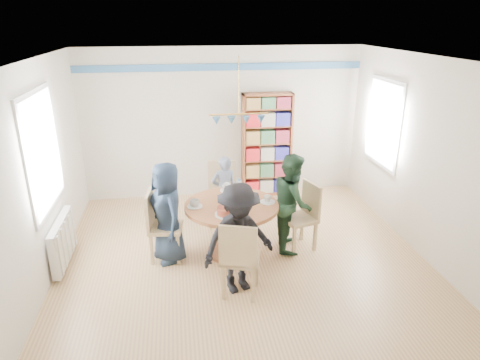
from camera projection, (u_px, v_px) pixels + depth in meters
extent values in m
plane|color=tan|center=(244.00, 261.00, 5.91)|extent=(5.00, 5.00, 0.00)
plane|color=white|center=(245.00, 59.00, 4.94)|extent=(5.00, 5.00, 0.00)
plane|color=silver|center=(223.00, 124.00, 7.73)|extent=(5.00, 0.00, 5.00)
plane|color=silver|center=(299.00, 282.00, 3.11)|extent=(5.00, 0.00, 5.00)
plane|color=silver|center=(37.00, 180.00, 5.08)|extent=(0.00, 5.00, 5.00)
plane|color=silver|center=(427.00, 160.00, 5.77)|extent=(0.00, 5.00, 5.00)
cube|color=#34628F|center=(222.00, 67.00, 7.36)|extent=(5.00, 0.02, 0.12)
cube|color=white|center=(42.00, 152.00, 5.27)|extent=(0.03, 1.32, 1.52)
cube|color=white|center=(44.00, 152.00, 5.27)|extent=(0.01, 1.20, 1.40)
cube|color=white|center=(384.00, 123.00, 6.90)|extent=(0.03, 1.12, 1.42)
cube|color=white|center=(382.00, 123.00, 6.90)|extent=(0.01, 1.00, 1.30)
cylinder|color=gold|center=(239.00, 86.00, 5.54)|extent=(0.01, 0.01, 0.75)
cylinder|color=gold|center=(239.00, 114.00, 5.67)|extent=(0.80, 0.02, 0.02)
cone|color=teal|center=(217.00, 121.00, 5.66)|extent=(0.11, 0.11, 0.10)
cone|color=teal|center=(231.00, 120.00, 5.69)|extent=(0.11, 0.11, 0.10)
cone|color=teal|center=(246.00, 120.00, 5.71)|extent=(0.11, 0.11, 0.10)
cone|color=teal|center=(261.00, 119.00, 5.74)|extent=(0.11, 0.11, 0.10)
cube|color=silver|center=(63.00, 241.00, 5.72)|extent=(0.10, 1.00, 0.60)
cube|color=silver|center=(60.00, 256.00, 5.36)|extent=(0.02, 0.06, 0.56)
cube|color=silver|center=(64.00, 248.00, 5.54)|extent=(0.02, 0.06, 0.56)
cube|color=silver|center=(67.00, 241.00, 5.73)|extent=(0.02, 0.06, 0.56)
cube|color=silver|center=(71.00, 234.00, 5.91)|extent=(0.02, 0.06, 0.56)
cube|color=silver|center=(74.00, 227.00, 6.10)|extent=(0.02, 0.06, 0.56)
cylinder|color=brown|center=(232.00, 206.00, 5.87)|extent=(1.30, 1.30, 0.05)
cylinder|color=brown|center=(232.00, 230.00, 6.01)|extent=(0.16, 0.16, 0.70)
cylinder|color=brown|center=(232.00, 251.00, 6.12)|extent=(0.70, 0.70, 0.04)
cube|color=tan|center=(166.00, 227.00, 5.83)|extent=(0.49, 0.49, 0.05)
cube|color=tan|center=(150.00, 210.00, 5.74)|extent=(0.10, 0.44, 0.52)
cube|color=tan|center=(178.00, 250.00, 5.76)|extent=(0.05, 0.05, 0.45)
cube|color=tan|center=(181.00, 237.00, 6.09)|extent=(0.05, 0.05, 0.45)
cube|color=tan|center=(152.00, 250.00, 5.75)|extent=(0.05, 0.05, 0.45)
cube|color=tan|center=(156.00, 237.00, 6.08)|extent=(0.05, 0.05, 0.45)
cube|color=tan|center=(299.00, 219.00, 6.09)|extent=(0.54, 0.54, 0.05)
cube|color=tan|center=(311.00, 200.00, 6.08)|extent=(0.16, 0.43, 0.52)
cube|color=tan|center=(281.00, 231.00, 6.26)|extent=(0.05, 0.05, 0.44)
cube|color=tan|center=(294.00, 242.00, 5.96)|extent=(0.05, 0.05, 0.44)
cube|color=tan|center=(302.00, 226.00, 6.40)|extent=(0.05, 0.05, 0.44)
cube|color=tan|center=(315.00, 237.00, 6.10)|extent=(0.05, 0.05, 0.44)
cube|color=tan|center=(222.00, 196.00, 6.83)|extent=(0.49, 0.49, 0.05)
cube|color=tan|center=(222.00, 176.00, 6.92)|extent=(0.45, 0.09, 0.53)
cube|color=tan|center=(211.00, 215.00, 6.74)|extent=(0.05, 0.05, 0.46)
cube|color=tan|center=(234.00, 215.00, 6.75)|extent=(0.05, 0.05, 0.46)
cube|color=tan|center=(211.00, 206.00, 7.08)|extent=(0.05, 0.05, 0.46)
cube|color=tan|center=(233.00, 206.00, 7.09)|extent=(0.05, 0.05, 0.46)
cube|color=tan|center=(241.00, 258.00, 5.09)|extent=(0.55, 0.55, 0.05)
cube|color=tan|center=(238.00, 247.00, 4.81)|extent=(0.43, 0.17, 0.52)
cube|color=tan|center=(257.00, 269.00, 5.31)|extent=(0.05, 0.05, 0.45)
cube|color=tan|center=(229.00, 267.00, 5.37)|extent=(0.05, 0.05, 0.45)
cube|color=tan|center=(253.00, 286.00, 4.99)|extent=(0.05, 0.05, 0.45)
cube|color=tan|center=(223.00, 283.00, 5.04)|extent=(0.05, 0.05, 0.45)
imported|color=#182436|center=(168.00, 213.00, 5.73)|extent=(0.66, 0.80, 1.41)
imported|color=#18311E|center=(292.00, 202.00, 6.04)|extent=(0.64, 0.77, 1.42)
imported|color=gray|center=(224.00, 191.00, 6.78)|extent=(0.46, 0.34, 1.15)
imported|color=black|center=(239.00, 239.00, 5.06)|extent=(1.02, 0.78, 1.40)
cube|color=brown|center=(243.00, 146.00, 7.77)|extent=(0.04, 0.27, 1.91)
cube|color=brown|center=(290.00, 144.00, 7.90)|extent=(0.04, 0.27, 1.91)
cube|color=brown|center=(268.00, 94.00, 7.50)|extent=(0.91, 0.27, 0.04)
cube|color=brown|center=(266.00, 192.00, 8.17)|extent=(0.91, 0.27, 0.05)
cube|color=brown|center=(265.00, 143.00, 7.95)|extent=(0.91, 0.02, 1.91)
cube|color=brown|center=(266.00, 175.00, 8.05)|extent=(0.85, 0.25, 0.02)
cube|color=brown|center=(266.00, 159.00, 7.93)|extent=(0.85, 0.25, 0.02)
cube|color=brown|center=(267.00, 143.00, 7.82)|extent=(0.85, 0.25, 0.02)
cube|color=brown|center=(267.00, 126.00, 7.71)|extent=(0.85, 0.25, 0.02)
cube|color=brown|center=(267.00, 108.00, 7.59)|extent=(0.85, 0.25, 0.02)
cube|color=red|center=(252.00, 186.00, 8.06)|extent=(0.25, 0.20, 0.24)
cube|color=silver|center=(266.00, 185.00, 8.10)|extent=(0.25, 0.20, 0.24)
cube|color=#2B2894|center=(280.00, 184.00, 8.14)|extent=(0.25, 0.20, 0.24)
cube|color=#AF8546|center=(252.00, 170.00, 7.95)|extent=(0.25, 0.20, 0.24)
cube|color=#3A6A44|center=(266.00, 169.00, 7.98)|extent=(0.25, 0.20, 0.24)
cube|color=maroon|center=(280.00, 169.00, 8.02)|extent=(0.25, 0.20, 0.24)
cube|color=red|center=(252.00, 154.00, 7.83)|extent=(0.25, 0.20, 0.24)
cube|color=silver|center=(267.00, 153.00, 7.87)|extent=(0.25, 0.20, 0.24)
cube|color=#2B2894|center=(281.00, 152.00, 7.91)|extent=(0.25, 0.20, 0.24)
cube|color=#AF8546|center=(252.00, 137.00, 7.72)|extent=(0.25, 0.20, 0.24)
cube|color=#3A6A44|center=(267.00, 136.00, 7.76)|extent=(0.25, 0.20, 0.24)
cube|color=maroon|center=(282.00, 136.00, 7.79)|extent=(0.25, 0.20, 0.24)
cube|color=red|center=(252.00, 120.00, 7.60)|extent=(0.25, 0.20, 0.24)
cube|color=silver|center=(267.00, 119.00, 7.64)|extent=(0.25, 0.20, 0.24)
cube|color=#2B2894|center=(282.00, 119.00, 7.68)|extent=(0.25, 0.20, 0.24)
cube|color=#AF8546|center=(253.00, 103.00, 7.50)|extent=(0.25, 0.20, 0.20)
cube|color=#3A6A44|center=(268.00, 102.00, 7.54)|extent=(0.25, 0.20, 0.20)
cube|color=maroon|center=(283.00, 102.00, 7.57)|extent=(0.25, 0.20, 0.20)
cylinder|color=white|center=(227.00, 194.00, 5.89)|extent=(0.13, 0.13, 0.25)
sphere|color=white|center=(227.00, 185.00, 5.84)|extent=(0.09, 0.09, 0.09)
cylinder|color=silver|center=(239.00, 191.00, 5.94)|extent=(0.07, 0.07, 0.29)
cylinder|color=teal|center=(239.00, 180.00, 5.89)|extent=(0.03, 0.03, 0.03)
cylinder|color=white|center=(232.00, 196.00, 6.14)|extent=(0.31, 0.31, 0.01)
cylinder|color=brown|center=(232.00, 192.00, 6.12)|extent=(0.25, 0.25, 0.09)
cylinder|color=white|center=(227.00, 214.00, 5.56)|extent=(0.31, 0.31, 0.01)
cylinder|color=brown|center=(227.00, 211.00, 5.54)|extent=(0.25, 0.25, 0.09)
cylinder|color=white|center=(195.00, 206.00, 5.79)|extent=(0.21, 0.21, 0.01)
imported|color=white|center=(195.00, 203.00, 5.77)|extent=(0.13, 0.13, 0.10)
cylinder|color=white|center=(267.00, 202.00, 5.93)|extent=(0.21, 0.21, 0.01)
imported|color=white|center=(268.00, 199.00, 5.92)|extent=(0.10, 0.10, 0.10)
cylinder|color=white|center=(227.00, 190.00, 6.33)|extent=(0.21, 0.21, 0.01)
imported|color=white|center=(227.00, 187.00, 6.31)|extent=(0.13, 0.13, 0.10)
cylinder|color=white|center=(237.00, 220.00, 5.40)|extent=(0.21, 0.21, 0.01)
imported|color=white|center=(237.00, 217.00, 5.38)|extent=(0.10, 0.10, 0.10)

